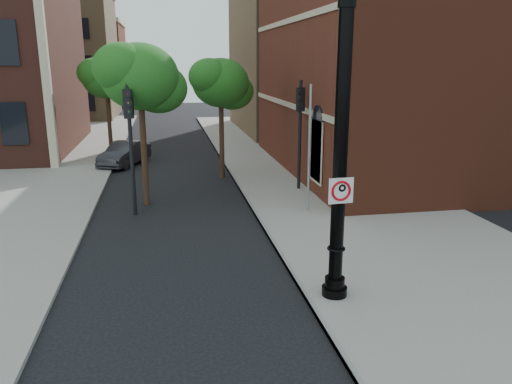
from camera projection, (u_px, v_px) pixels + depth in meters
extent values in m
plane|color=black|center=(224.00, 309.00, 11.66)|extent=(120.00, 120.00, 0.00)
cube|color=gray|center=(331.00, 190.00, 22.20)|extent=(8.00, 60.00, 0.12)
cube|color=gray|center=(21.00, 166.00, 27.20)|extent=(10.00, 50.00, 0.12)
cube|color=gray|center=(244.00, 194.00, 21.51)|extent=(0.10, 60.00, 0.14)
cube|color=maroon|center=(493.00, 54.00, 26.23)|extent=(22.00, 16.00, 12.00)
cube|color=black|center=(317.00, 152.00, 20.58)|extent=(0.08, 1.40, 2.40)
cube|color=beige|center=(288.00, 105.00, 24.95)|extent=(0.06, 16.00, 0.25)
cube|color=beige|center=(290.00, 21.00, 23.93)|extent=(0.06, 16.00, 0.25)
cube|color=beige|center=(41.00, 32.00, 24.83)|extent=(0.40, 0.40, 14.00)
cube|color=#967952|center=(52.00, 57.00, 49.90)|extent=(12.00, 12.00, 12.00)
cube|color=maroon|center=(76.00, 66.00, 63.47)|extent=(12.00, 12.00, 10.00)
cube|color=#967952|center=(372.00, 44.00, 41.19)|extent=(22.00, 14.00, 14.00)
cylinder|color=black|center=(334.00, 293.00, 12.12)|extent=(0.62, 0.62, 0.33)
cylinder|color=black|center=(335.00, 283.00, 12.05)|extent=(0.48, 0.48, 0.27)
cylinder|color=black|center=(340.00, 157.00, 11.27)|extent=(0.33, 0.33, 6.38)
torus|color=black|center=(336.00, 249.00, 11.83)|extent=(0.44, 0.44, 0.07)
cylinder|color=black|center=(347.00, 4.00, 10.43)|extent=(0.40, 0.40, 0.16)
cube|color=white|center=(341.00, 191.00, 11.28)|extent=(0.60, 0.06, 0.60)
cube|color=black|center=(342.00, 179.00, 11.21)|extent=(0.60, 0.05, 0.05)
cube|color=black|center=(340.00, 202.00, 11.35)|extent=(0.60, 0.05, 0.05)
cube|color=black|center=(330.00, 192.00, 11.21)|extent=(0.05, 0.01, 0.60)
cube|color=black|center=(352.00, 190.00, 11.34)|extent=(0.05, 0.01, 0.60)
torus|color=red|center=(341.00, 191.00, 11.28)|extent=(0.48, 0.09, 0.48)
cube|color=red|center=(341.00, 191.00, 11.28)|extent=(0.34, 0.03, 0.34)
cube|color=black|center=(339.00, 191.00, 11.27)|extent=(0.06, 0.01, 0.28)
torus|color=black|center=(342.00, 188.00, 11.27)|extent=(0.19, 0.07, 0.19)
cylinder|color=black|center=(342.00, 179.00, 11.21)|extent=(0.03, 0.02, 0.03)
imported|color=#2C2B30|center=(125.00, 154.00, 27.57)|extent=(2.86, 4.19, 1.31)
cylinder|color=black|center=(131.00, 150.00, 18.22)|extent=(0.15, 0.15, 4.97)
cube|color=black|center=(128.00, 104.00, 17.80)|extent=(0.36, 0.34, 1.04)
sphere|color=#E50505|center=(128.00, 94.00, 17.55)|extent=(0.19, 0.19, 0.19)
sphere|color=#FF8C00|center=(129.00, 103.00, 17.63)|extent=(0.19, 0.19, 0.19)
sphere|color=#00E519|center=(129.00, 112.00, 17.71)|extent=(0.19, 0.19, 0.19)
cylinder|color=black|center=(300.00, 137.00, 21.66)|extent=(0.14, 0.14, 4.85)
cube|color=black|center=(301.00, 99.00, 21.25)|extent=(0.34, 0.32, 1.01)
sphere|color=#E50505|center=(301.00, 91.00, 21.00)|extent=(0.18, 0.18, 0.18)
sphere|color=#FF8C00|center=(301.00, 98.00, 21.08)|extent=(0.18, 0.18, 0.18)
sphere|color=#00E519|center=(301.00, 106.00, 21.16)|extent=(0.18, 0.18, 0.18)
cylinder|color=#999999|center=(309.00, 151.00, 18.30)|extent=(0.10, 0.10, 4.83)
cylinder|color=#311D13|center=(144.00, 147.00, 19.58)|extent=(0.24, 0.24, 4.71)
ellipsoid|color=#165215|center=(140.00, 77.00, 18.89)|extent=(2.96, 2.96, 2.52)
ellipsoid|color=#165215|center=(158.00, 88.00, 19.64)|extent=(2.29, 2.29, 1.95)
ellipsoid|color=#165215|center=(122.00, 68.00, 18.32)|extent=(2.16, 2.16, 1.83)
cylinder|color=#311D13|center=(109.00, 121.00, 29.43)|extent=(0.24, 0.24, 4.34)
ellipsoid|color=#165215|center=(106.00, 78.00, 28.79)|extent=(2.73, 2.73, 2.32)
ellipsoid|color=#165215|center=(118.00, 85.00, 29.48)|extent=(2.11, 2.11, 1.79)
ellipsoid|color=#165215|center=(95.00, 73.00, 28.26)|extent=(1.99, 1.99, 1.69)
cylinder|color=#311D13|center=(222.00, 135.00, 24.26)|extent=(0.24, 0.24, 4.31)
ellipsoid|color=#165215|center=(221.00, 83.00, 23.63)|extent=(2.71, 2.71, 2.30)
ellipsoid|color=#165215|center=(232.00, 91.00, 24.32)|extent=(2.09, 2.09, 1.78)
ellipsoid|color=#165215|center=(210.00, 76.00, 23.11)|extent=(1.97, 1.97, 1.68)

